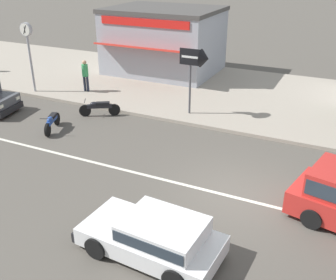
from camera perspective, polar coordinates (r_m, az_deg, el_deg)
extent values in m
plane|color=#544F47|center=(12.80, 9.63, -8.20)|extent=(160.00, 160.00, 0.00)
cube|color=silver|center=(12.80, 9.63, -8.19)|extent=(50.40, 0.14, 0.01)
cube|color=#9E9384|center=(21.44, 17.18, 5.32)|extent=(68.00, 10.00, 0.15)
cube|color=black|center=(20.24, -21.77, 4.15)|extent=(0.42, 1.75, 0.28)
cube|color=white|center=(20.61, -21.00, 5.72)|extent=(0.12, 0.25, 0.14)
cube|color=white|center=(19.68, -23.06, 4.48)|extent=(0.12, 0.25, 0.14)
cylinder|color=black|center=(21.37, -22.30, 5.12)|extent=(0.63, 0.32, 0.60)
cube|color=white|center=(10.34, -2.49, -14.26)|extent=(3.72, 1.92, 0.48)
cube|color=white|center=(9.90, -0.70, -12.82)|extent=(2.08, 1.65, 0.46)
cube|color=#28333D|center=(9.90, -0.70, -12.82)|extent=(2.00, 1.68, 0.29)
cube|color=black|center=(11.29, -10.76, -11.51)|extent=(0.22, 1.68, 0.28)
cube|color=white|center=(10.80, -12.74, -12.28)|extent=(0.09, 0.24, 0.14)
cube|color=white|center=(11.53, -8.85, -9.24)|extent=(0.09, 0.24, 0.14)
cylinder|color=black|center=(10.43, -10.35, -15.08)|extent=(0.61, 0.26, 0.60)
cylinder|color=black|center=(11.43, -5.24, -10.62)|extent=(0.61, 0.26, 0.60)
cylinder|color=black|center=(9.48, 1.00, -19.59)|extent=(0.61, 0.26, 0.60)
cylinder|color=black|center=(10.57, 5.26, -14.07)|extent=(0.61, 0.26, 0.60)
cylinder|color=black|center=(13.41, 22.72, -6.81)|extent=(0.63, 0.34, 0.60)
cylinder|color=black|center=(11.92, 20.15, -10.63)|extent=(0.63, 0.34, 0.60)
cylinder|color=black|center=(19.13, -11.94, 4.19)|extent=(0.53, 0.37, 0.56)
cylinder|color=black|center=(19.01, -7.79, 4.37)|extent=(0.53, 0.37, 0.56)
cube|color=black|center=(18.99, -9.92, 4.85)|extent=(1.09, 0.72, 0.18)
cube|color=black|center=(18.92, -9.43, 5.27)|extent=(0.66, 0.52, 0.12)
ellipsoid|color=black|center=(18.97, -10.68, 5.16)|extent=(0.47, 0.41, 0.22)
cylinder|color=#232326|center=(18.96, -11.97, 5.61)|extent=(0.31, 0.50, 0.03)
cylinder|color=black|center=(17.37, -17.07, 1.39)|extent=(0.30, 0.56, 0.56)
cylinder|color=black|center=(18.45, -15.81, 2.97)|extent=(0.30, 0.56, 0.56)
cube|color=#23479E|center=(17.83, -16.50, 2.80)|extent=(0.53, 1.04, 0.18)
cube|color=black|center=(17.92, -16.40, 3.40)|extent=(0.43, 0.61, 0.12)
ellipsoid|color=#23479E|center=(17.60, -16.77, 2.88)|extent=(0.37, 0.46, 0.22)
cylinder|color=#232326|center=(17.21, -17.24, 2.96)|extent=(0.53, 0.24, 0.03)
cylinder|color=#9E9EA3|center=(22.73, -19.22, 10.30)|extent=(0.12, 0.12, 2.98)
cylinder|color=#9E9EA3|center=(22.37, -19.91, 14.85)|extent=(0.71, 0.18, 0.71)
cylinder|color=white|center=(22.31, -20.08, 14.80)|extent=(0.63, 0.02, 0.63)
cylinder|color=white|center=(22.44, -19.74, 14.91)|extent=(0.63, 0.02, 0.63)
cube|color=black|center=(22.30, -20.10, 14.80)|extent=(0.04, 0.01, 0.32)
cube|color=black|center=(22.30, -20.10, 14.80)|extent=(0.24, 0.01, 0.47)
cylinder|color=#4C4C51|center=(18.42, 3.19, 7.32)|extent=(0.10, 0.10, 2.34)
cube|color=black|center=(17.98, 3.26, 11.94)|extent=(1.03, 0.06, 0.74)
cone|color=black|center=(17.73, 5.37, 11.69)|extent=(0.36, 0.81, 0.81)
cube|color=white|center=(17.94, 3.22, 11.92)|extent=(0.82, 0.01, 0.10)
cylinder|color=#232838|center=(22.34, -12.00, 8.05)|extent=(0.14, 0.14, 0.85)
cylinder|color=#232838|center=(22.23, -11.58, 8.00)|extent=(0.14, 0.14, 0.85)
cylinder|color=#389956|center=(22.08, -11.96, 9.87)|extent=(0.34, 0.34, 0.64)
sphere|color=tan|center=(21.98, -12.07, 10.96)|extent=(0.23, 0.23, 0.23)
cube|color=#999EA8|center=(25.57, -0.57, 14.03)|extent=(6.59, 5.19, 3.70)
cube|color=#474442|center=(25.26, -0.59, 18.42)|extent=(6.72, 5.30, 0.24)
cube|color=red|center=(22.97, -3.88, 13.19)|extent=(5.93, 0.90, 0.28)
cube|color=red|center=(23.01, -3.57, 16.65)|extent=(5.60, 0.08, 0.44)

